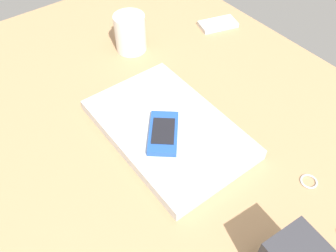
{
  "coord_description": "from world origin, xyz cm",
  "views": [
    {
      "loc": [
        -37.54,
        32.47,
        56.66
      ],
      "look_at": [
        -0.64,
        4.56,
        5.0
      ],
      "focal_mm": 37.85,
      "sensor_mm": 36.0,
      "label": 1
    }
  ],
  "objects_px": {
    "cell_phone_on_laptop": "(163,133)",
    "cell_phone_on_desk": "(218,24)",
    "laptop_closed": "(168,129)",
    "coffee_mug": "(130,33)",
    "key_ring": "(309,181)"
  },
  "relations": [
    {
      "from": "coffee_mug",
      "to": "laptop_closed",
      "type": "bearing_deg",
      "value": 161.23
    },
    {
      "from": "laptop_closed",
      "to": "coffee_mug",
      "type": "height_order",
      "value": "coffee_mug"
    },
    {
      "from": "coffee_mug",
      "to": "key_ring",
      "type": "distance_m",
      "value": 0.53
    },
    {
      "from": "laptop_closed",
      "to": "cell_phone_on_laptop",
      "type": "xyz_separation_m",
      "value": [
        -0.02,
        0.02,
        0.02
      ]
    },
    {
      "from": "laptop_closed",
      "to": "cell_phone_on_desk",
      "type": "distance_m",
      "value": 0.41
    },
    {
      "from": "cell_phone_on_desk",
      "to": "laptop_closed",
      "type": "bearing_deg",
      "value": 123.44
    },
    {
      "from": "cell_phone_on_desk",
      "to": "coffee_mug",
      "type": "xyz_separation_m",
      "value": [
        0.06,
        0.24,
        0.04
      ]
    },
    {
      "from": "cell_phone_on_desk",
      "to": "coffee_mug",
      "type": "relative_size",
      "value": 1.01
    },
    {
      "from": "key_ring",
      "to": "coffee_mug",
      "type": "bearing_deg",
      "value": 3.73
    },
    {
      "from": "cell_phone_on_desk",
      "to": "key_ring",
      "type": "bearing_deg",
      "value": 155.83
    },
    {
      "from": "laptop_closed",
      "to": "coffee_mug",
      "type": "bearing_deg",
      "value": -18.53
    },
    {
      "from": "laptop_closed",
      "to": "key_ring",
      "type": "distance_m",
      "value": 0.28
    },
    {
      "from": "cell_phone_on_laptop",
      "to": "key_ring",
      "type": "distance_m",
      "value": 0.28
    },
    {
      "from": "cell_phone_on_laptop",
      "to": "cell_phone_on_desk",
      "type": "xyz_separation_m",
      "value": [
        0.24,
        -0.36,
        -0.02
      ]
    },
    {
      "from": "laptop_closed",
      "to": "key_ring",
      "type": "bearing_deg",
      "value": -151.71
    }
  ]
}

